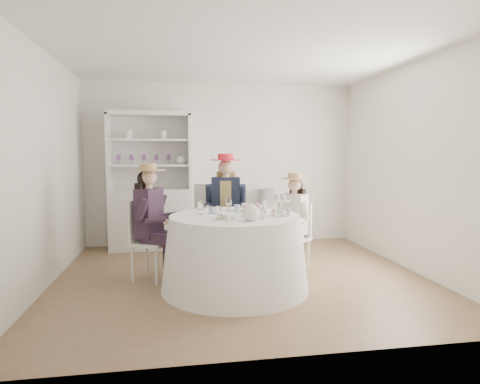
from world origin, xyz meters
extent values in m
plane|color=brown|center=(0.00, 0.00, 0.00)|extent=(4.50, 4.50, 0.00)
plane|color=white|center=(0.00, 0.00, 2.70)|extent=(4.50, 4.50, 0.00)
plane|color=silver|center=(0.00, 2.00, 1.35)|extent=(4.50, 0.00, 4.50)
plane|color=silver|center=(0.00, -2.00, 1.35)|extent=(4.50, 0.00, 4.50)
plane|color=silver|center=(-2.25, 0.00, 1.35)|extent=(0.00, 4.50, 4.50)
plane|color=silver|center=(2.25, 0.00, 1.35)|extent=(0.00, 4.50, 4.50)
cone|color=white|center=(-0.14, -0.39, 0.41)|extent=(1.66, 1.66, 0.82)
cylinder|color=white|center=(-0.14, -0.39, 0.83)|extent=(1.46, 1.46, 0.02)
cube|color=silver|center=(-1.18, 1.75, 0.48)|extent=(1.33, 0.61, 0.97)
cube|color=silver|center=(-1.18, 1.96, 1.56)|extent=(1.29, 0.17, 1.18)
cube|color=silver|center=(-1.18, 1.75, 2.15)|extent=(1.33, 0.61, 0.06)
cube|color=silver|center=(-1.80, 1.75, 1.56)|extent=(0.09, 0.48, 1.18)
cube|color=silver|center=(-0.56, 1.75, 1.56)|extent=(0.09, 0.48, 1.18)
cube|color=silver|center=(-1.18, 1.75, 1.34)|extent=(1.24, 0.55, 0.03)
cube|color=silver|center=(-1.18, 1.75, 1.74)|extent=(1.24, 0.55, 0.03)
sphere|color=white|center=(-0.70, 1.75, 1.43)|extent=(0.15, 0.15, 0.15)
cube|color=silver|center=(0.71, 1.75, 0.33)|extent=(0.53, 0.53, 0.66)
cylinder|color=black|center=(0.71, 1.75, 0.80)|extent=(0.32, 0.32, 0.27)
cube|color=silver|center=(-1.09, 0.08, 0.45)|extent=(0.54, 0.54, 0.04)
cylinder|color=silver|center=(-1.02, -0.14, 0.22)|extent=(0.04, 0.04, 0.44)
cylinder|color=silver|center=(-0.87, 0.14, 0.22)|extent=(0.04, 0.04, 0.44)
cylinder|color=silver|center=(-1.30, 0.01, 0.22)|extent=(0.04, 0.04, 0.44)
cylinder|color=silver|center=(-1.16, 0.29, 0.22)|extent=(0.04, 0.04, 0.44)
cube|color=silver|center=(-1.25, 0.16, 0.72)|extent=(0.20, 0.35, 0.50)
cube|color=black|center=(-1.11, 0.09, 0.82)|extent=(0.34, 0.41, 0.58)
cube|color=black|center=(-1.02, -0.06, 0.53)|extent=(0.36, 0.27, 0.12)
cylinder|color=black|center=(-0.90, -0.12, 0.23)|extent=(0.10, 0.10, 0.46)
cylinder|color=black|center=(-1.17, -0.12, 0.89)|extent=(0.20, 0.16, 0.28)
cube|color=black|center=(-0.94, 0.10, 0.53)|extent=(0.36, 0.27, 0.12)
cylinder|color=black|center=(-0.82, 0.04, 0.23)|extent=(0.10, 0.10, 0.46)
cylinder|color=black|center=(-0.98, 0.25, 0.89)|extent=(0.20, 0.16, 0.28)
cylinder|color=#D8A889|center=(-1.11, 0.09, 1.13)|extent=(0.09, 0.09, 0.08)
sphere|color=#D8A889|center=(-1.11, 0.09, 1.24)|extent=(0.19, 0.19, 0.19)
sphere|color=black|center=(-1.15, 0.11, 1.22)|extent=(0.19, 0.19, 0.19)
cube|color=black|center=(-1.18, 0.12, 0.99)|extent=(0.18, 0.25, 0.38)
cylinder|color=tan|center=(-1.11, 0.09, 1.33)|extent=(0.40, 0.40, 0.01)
cylinder|color=tan|center=(-1.11, 0.09, 1.37)|extent=(0.20, 0.20, 0.08)
cube|color=silver|center=(-0.11, 0.67, 0.49)|extent=(0.49, 0.49, 0.04)
cylinder|color=silver|center=(-0.30, 0.52, 0.24)|extent=(0.04, 0.04, 0.48)
cylinder|color=silver|center=(0.04, 0.47, 0.24)|extent=(0.04, 0.04, 0.48)
cylinder|color=silver|center=(-0.25, 0.86, 0.24)|extent=(0.04, 0.04, 0.48)
cylinder|color=silver|center=(0.09, 0.81, 0.24)|extent=(0.04, 0.04, 0.48)
cube|color=silver|center=(-0.08, 0.86, 0.78)|extent=(0.41, 0.09, 0.54)
cube|color=#181E31|center=(-0.10, 0.69, 0.89)|extent=(0.42, 0.27, 0.63)
cube|color=tan|center=(-0.10, 0.69, 0.89)|extent=(0.18, 0.26, 0.54)
cube|color=#181E31|center=(-0.22, 0.55, 0.57)|extent=(0.19, 0.38, 0.13)
cylinder|color=#181E31|center=(-0.24, 0.40, 0.25)|extent=(0.11, 0.11, 0.50)
cylinder|color=#181E31|center=(-0.33, 0.68, 0.96)|extent=(0.12, 0.20, 0.30)
cube|color=#181E31|center=(-0.03, 0.52, 0.57)|extent=(0.19, 0.38, 0.13)
cylinder|color=#181E31|center=(-0.05, 0.37, 0.25)|extent=(0.11, 0.11, 0.50)
cylinder|color=#181E31|center=(0.11, 0.61, 0.96)|extent=(0.12, 0.20, 0.30)
cylinder|color=#D8A889|center=(-0.10, 0.69, 1.22)|extent=(0.10, 0.10, 0.09)
sphere|color=#D8A889|center=(-0.10, 0.69, 1.34)|extent=(0.21, 0.21, 0.21)
sphere|color=tan|center=(-0.10, 0.74, 1.33)|extent=(0.21, 0.21, 0.21)
cube|color=tan|center=(-0.09, 0.77, 1.07)|extent=(0.27, 0.12, 0.41)
cylinder|color=red|center=(-0.10, 0.69, 1.44)|extent=(0.43, 0.43, 0.01)
cylinder|color=red|center=(-0.10, 0.69, 1.48)|extent=(0.22, 0.22, 0.09)
cube|color=silver|center=(0.73, 0.22, 0.41)|extent=(0.51, 0.51, 0.04)
cylinder|color=silver|center=(0.52, 0.25, 0.20)|extent=(0.03, 0.03, 0.40)
cylinder|color=silver|center=(0.70, 0.02, 0.20)|extent=(0.03, 0.03, 0.40)
cylinder|color=silver|center=(0.75, 0.42, 0.20)|extent=(0.03, 0.03, 0.40)
cylinder|color=silver|center=(0.93, 0.19, 0.20)|extent=(0.03, 0.03, 0.40)
cube|color=silver|center=(0.86, 0.32, 0.65)|extent=(0.23, 0.29, 0.45)
cube|color=beige|center=(0.74, 0.23, 0.74)|extent=(0.34, 0.37, 0.52)
cube|color=beige|center=(0.59, 0.22, 0.48)|extent=(0.32, 0.28, 0.11)
cylinder|color=beige|center=(0.49, 0.14, 0.21)|extent=(0.09, 0.09, 0.42)
cylinder|color=beige|center=(0.60, 0.36, 0.80)|extent=(0.17, 0.16, 0.25)
cube|color=beige|center=(0.69, 0.09, 0.48)|extent=(0.32, 0.28, 0.11)
cylinder|color=beige|center=(0.59, 0.01, 0.21)|extent=(0.09, 0.09, 0.42)
cylinder|color=beige|center=(0.83, 0.06, 0.80)|extent=(0.17, 0.16, 0.25)
cylinder|color=#D8A889|center=(0.74, 0.23, 1.02)|extent=(0.08, 0.08, 0.07)
sphere|color=#D8A889|center=(0.74, 0.23, 1.12)|extent=(0.17, 0.17, 0.17)
sphere|color=black|center=(0.77, 0.25, 1.11)|extent=(0.17, 0.17, 0.17)
cube|color=black|center=(0.80, 0.27, 0.89)|extent=(0.19, 0.22, 0.34)
cylinder|color=tan|center=(0.74, 0.23, 1.20)|extent=(0.36, 0.36, 0.01)
cylinder|color=tan|center=(0.74, 0.23, 1.24)|extent=(0.18, 0.18, 0.07)
cube|color=silver|center=(-0.22, 1.24, 0.50)|extent=(0.63, 0.63, 0.04)
cylinder|color=silver|center=(0.04, 1.25, 0.24)|extent=(0.04, 0.04, 0.49)
cylinder|color=silver|center=(-0.23, 1.49, 0.24)|extent=(0.04, 0.04, 0.49)
cylinder|color=silver|center=(-0.20, 0.98, 0.24)|extent=(0.04, 0.04, 0.49)
cylinder|color=silver|center=(-0.47, 1.22, 0.24)|extent=(0.04, 0.04, 0.49)
cube|color=silver|center=(-0.35, 1.08, 0.80)|extent=(0.34, 0.30, 0.56)
imported|color=white|center=(-0.38, -0.24, 0.87)|extent=(0.11, 0.11, 0.07)
imported|color=white|center=(-0.07, -0.10, 0.87)|extent=(0.08, 0.08, 0.07)
imported|color=white|center=(0.10, -0.20, 0.87)|extent=(0.11, 0.11, 0.07)
imported|color=white|center=(0.07, -0.48, 0.86)|extent=(0.23, 0.23, 0.05)
sphere|color=pink|center=(0.10, -0.47, 0.93)|extent=(0.07, 0.07, 0.07)
sphere|color=white|center=(0.08, -0.42, 0.93)|extent=(0.07, 0.07, 0.07)
sphere|color=pink|center=(0.03, -0.41, 0.93)|extent=(0.07, 0.07, 0.07)
sphere|color=white|center=(-0.01, -0.44, 0.93)|extent=(0.07, 0.07, 0.07)
sphere|color=pink|center=(-0.01, -0.49, 0.93)|extent=(0.07, 0.07, 0.07)
sphere|color=white|center=(0.03, -0.53, 0.93)|extent=(0.07, 0.07, 0.07)
sphere|color=pink|center=(0.08, -0.51, 0.93)|extent=(0.07, 0.07, 0.07)
sphere|color=white|center=(-0.03, -0.78, 0.92)|extent=(0.18, 0.18, 0.18)
cylinder|color=white|center=(0.08, -0.78, 0.93)|extent=(0.10, 0.03, 0.08)
cylinder|color=white|center=(-0.03, -0.78, 1.00)|extent=(0.04, 0.04, 0.02)
cylinder|color=white|center=(-0.29, -0.67, 0.84)|extent=(0.24, 0.24, 0.01)
cube|color=beige|center=(-0.34, -0.69, 0.87)|extent=(0.06, 0.04, 0.03)
cube|color=beige|center=(-0.29, -0.67, 0.88)|extent=(0.06, 0.05, 0.03)
cube|color=beige|center=(-0.25, -0.65, 0.87)|extent=(0.07, 0.06, 0.03)
cube|color=beige|center=(-0.31, -0.63, 0.88)|extent=(0.07, 0.07, 0.03)
cube|color=beige|center=(-0.27, -0.71, 0.87)|extent=(0.06, 0.07, 0.03)
cylinder|color=white|center=(0.36, -0.51, 0.84)|extent=(0.25, 0.25, 0.01)
cylinder|color=white|center=(0.36, -0.51, 0.92)|extent=(0.02, 0.02, 0.17)
cylinder|color=white|center=(0.36, -0.51, 1.00)|extent=(0.19, 0.19, 0.01)
camera|label=1|loc=(-0.80, -4.78, 1.52)|focal=30.00mm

